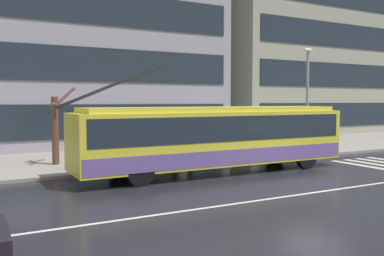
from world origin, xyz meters
The scene contains 14 objects.
ground_plane centered at (0.00, 0.00, 0.00)m, with size 160.00×160.00×0.00m, color #222129.
sidewalk_slab centered at (0.00, 10.32, 0.07)m, with size 80.00×10.00×0.14m, color gray.
crosswalk_stripe_edge_near centered at (5.22, 1.66, 0.00)m, with size 0.44×4.40×0.01m, color beige.
crosswalk_stripe_inner_a centered at (6.12, 1.66, 0.00)m, with size 0.44×4.40×0.01m, color beige.
lane_centre_line centered at (0.00, -1.20, 0.00)m, with size 72.00×0.14×0.01m, color silver.
trolleybus centered at (-1.96, 3.72, 1.57)m, with size 12.85×2.61×4.58m.
bus_shelter centered at (-2.76, 7.64, 2.03)m, with size 3.68×1.70×2.52m.
pedestrian_at_shelter centered at (-5.26, 8.09, 1.72)m, with size 1.28×1.28×1.92m.
pedestrian_approaching_curb centered at (-6.16, 7.36, 1.78)m, with size 1.08×1.08×2.04m.
pedestrian_walking_past centered at (-1.78, 6.61, 1.64)m, with size 1.22×1.22×1.93m.
pedestrian_waiting_by_pole centered at (-2.90, 6.01, 1.72)m, with size 1.23×1.23×1.96m.
street_lamp centered at (5.69, 6.28, 3.71)m, with size 0.60×0.32×5.96m.
street_tree_bare centered at (-7.82, 8.48, 1.94)m, with size 1.32×1.81×3.63m.
office_tower_corner_right centered at (19.76, 20.84, 10.60)m, with size 24.14×13.18×21.19m.
Camera 1 is at (-11.23, -11.34, 3.09)m, focal length 38.44 mm.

